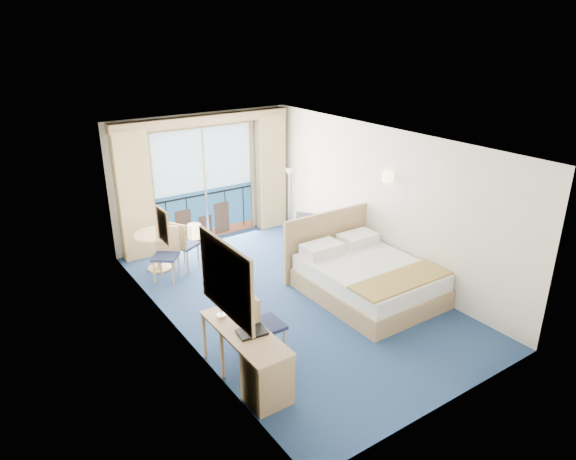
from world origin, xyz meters
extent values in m
plane|color=navy|center=(0.00, 0.00, 0.00)|extent=(6.50, 6.50, 0.00)
cube|color=white|center=(0.00, 3.26, 1.35)|extent=(4.00, 0.02, 2.70)
cube|color=white|center=(0.00, -3.26, 1.35)|extent=(4.00, 0.02, 2.70)
cube|color=white|center=(-2.01, 0.00, 1.35)|extent=(0.02, 6.50, 2.70)
cube|color=white|center=(2.01, 0.00, 1.35)|extent=(0.02, 6.50, 2.70)
cube|color=white|center=(0.00, 0.00, 2.71)|extent=(4.00, 6.50, 0.02)
cube|color=navy|center=(0.00, 3.22, 0.56)|extent=(2.20, 0.02, 1.08)
cube|color=silver|center=(0.00, 3.22, 1.76)|extent=(2.20, 0.02, 1.32)
cube|color=brown|center=(0.00, 3.22, 0.10)|extent=(2.20, 0.02, 0.20)
cube|color=black|center=(0.00, 3.22, 1.00)|extent=(2.20, 0.02, 0.04)
cube|color=tan|center=(0.00, 3.21, 2.46)|extent=(2.36, 0.03, 0.12)
cube|color=tan|center=(-1.15, 3.21, 1.20)|extent=(0.06, 0.03, 2.40)
cube|color=tan|center=(1.15, 3.21, 1.20)|extent=(0.06, 0.03, 2.40)
cube|color=silver|center=(0.00, 3.21, 1.20)|extent=(0.05, 0.02, 2.40)
cube|color=#3A261A|center=(0.35, 3.21, 0.40)|extent=(0.35, 0.02, 0.70)
cube|color=#3A261A|center=(-0.55, 3.21, 0.40)|extent=(0.35, 0.02, 0.70)
cube|color=#3A261A|center=(-0.05, 3.21, 0.30)|extent=(0.30, 0.02, 0.45)
cube|color=black|center=(-0.90, 3.22, 0.55)|extent=(0.02, 0.01, 0.90)
cube|color=black|center=(-0.45, 3.22, 0.55)|extent=(0.03, 0.01, 0.90)
cube|color=black|center=(0.00, 3.22, 0.55)|extent=(0.03, 0.01, 0.90)
cube|color=black|center=(0.45, 3.22, 0.55)|extent=(0.03, 0.01, 0.90)
cube|color=black|center=(0.90, 3.22, 0.55)|extent=(0.02, 0.01, 0.90)
cube|color=tan|center=(-1.55, 3.07, 1.28)|extent=(0.65, 0.22, 2.55)
cube|color=tan|center=(1.55, 3.07, 1.28)|extent=(0.65, 0.22, 2.55)
cube|color=tan|center=(0.00, 3.10, 2.58)|extent=(3.80, 0.25, 0.18)
cube|color=tan|center=(-1.98, -1.50, 1.55)|extent=(0.04, 1.25, 0.95)
cube|color=#B4BEC8|center=(-1.95, -1.50, 1.55)|extent=(0.01, 1.12, 0.82)
cube|color=tan|center=(-1.98, 0.45, 1.60)|extent=(0.03, 0.42, 0.52)
cube|color=gray|center=(-1.96, 0.45, 1.60)|extent=(0.01, 0.34, 0.44)
cylinder|color=beige|center=(-1.94, -0.60, 1.85)|extent=(0.18, 0.18, 0.18)
cylinder|color=beige|center=(1.94, -0.15, 1.85)|extent=(0.18, 0.18, 0.18)
cube|color=tan|center=(1.10, -0.72, 0.16)|extent=(1.75, 2.19, 0.33)
cube|color=white|center=(1.10, -0.72, 0.46)|extent=(1.68, 2.12, 0.27)
cube|color=tan|center=(1.10, -1.43, 0.62)|extent=(1.73, 0.60, 0.03)
cube|color=white|center=(0.69, 0.07, 0.70)|extent=(0.68, 0.44, 0.20)
cube|color=white|center=(1.52, 0.07, 0.70)|extent=(0.68, 0.44, 0.20)
cube|color=tan|center=(1.10, 0.43, 0.60)|extent=(1.91, 0.07, 1.20)
cube|color=#A28956|center=(1.75, 0.80, 0.30)|extent=(0.46, 0.43, 0.60)
cube|color=white|center=(1.71, 0.81, 0.64)|extent=(0.21, 0.18, 0.08)
imported|color=#4B505B|center=(1.47, 1.52, 0.34)|extent=(1.04, 1.05, 0.69)
cylinder|color=silver|center=(1.70, 2.55, 0.01)|extent=(0.20, 0.20, 0.03)
cylinder|color=silver|center=(1.70, 2.55, 0.68)|extent=(0.02, 0.02, 1.36)
cone|color=beige|center=(1.70, 2.55, 1.36)|extent=(0.18, 0.18, 0.16)
cube|color=tan|center=(-1.73, -1.46, 0.70)|extent=(0.53, 1.54, 0.04)
cube|color=#A28956|center=(-1.73, -1.99, 0.34)|extent=(0.50, 0.46, 0.68)
cylinder|color=tan|center=(-1.96, -1.27, 0.34)|extent=(0.05, 0.05, 0.68)
cylinder|color=tan|center=(-1.49, -1.27, 0.34)|extent=(0.05, 0.05, 0.68)
cylinder|color=tan|center=(-1.96, -0.74, 0.34)|extent=(0.05, 0.05, 0.68)
cylinder|color=tan|center=(-1.49, -0.74, 0.34)|extent=(0.05, 0.05, 0.68)
cube|color=#1D2344|center=(-1.26, -1.20, 0.51)|extent=(0.47, 0.47, 0.05)
cube|color=tan|center=(-1.48, -1.20, 0.80)|extent=(0.05, 0.46, 0.54)
cylinder|color=tan|center=(-1.08, -1.39, 0.25)|extent=(0.04, 0.04, 0.49)
cylinder|color=tan|center=(-1.07, -1.02, 0.25)|extent=(0.04, 0.04, 0.49)
cylinder|color=tan|center=(-1.45, -1.38, 0.25)|extent=(0.04, 0.04, 0.49)
cylinder|color=tan|center=(-1.44, -1.01, 0.25)|extent=(0.04, 0.04, 0.49)
cube|color=black|center=(-1.67, -1.54, 0.74)|extent=(0.39, 0.31, 0.03)
cylinder|color=silver|center=(-1.81, -0.99, 0.75)|extent=(0.13, 0.13, 0.02)
cylinder|color=silver|center=(-1.81, -0.99, 0.95)|extent=(0.02, 0.02, 0.42)
cone|color=beige|center=(-1.81, -0.99, 1.17)|extent=(0.12, 0.12, 0.11)
cylinder|color=tan|center=(-1.45, 2.34, 0.71)|extent=(0.81, 0.81, 0.04)
cylinder|color=tan|center=(-1.45, 2.34, 0.35)|extent=(0.08, 0.08, 0.71)
cylinder|color=tan|center=(-1.45, 2.34, 0.02)|extent=(0.45, 0.45, 0.03)
cube|color=#1D2344|center=(-1.00, 2.11, 0.46)|extent=(0.56, 0.56, 0.05)
cube|color=tan|center=(-1.17, 2.01, 0.71)|extent=(0.23, 0.38, 0.49)
cylinder|color=tan|center=(-0.77, 2.05, 0.22)|extent=(0.04, 0.04, 0.44)
cylinder|color=tan|center=(-0.93, 2.34, 0.22)|extent=(0.04, 0.04, 0.44)
cylinder|color=tan|center=(-1.06, 1.88, 0.22)|extent=(0.04, 0.04, 0.44)
cylinder|color=tan|center=(-1.22, 2.17, 0.22)|extent=(0.04, 0.04, 0.44)
cube|color=#1D2344|center=(-1.50, 1.80, 0.47)|extent=(0.59, 0.59, 0.05)
cube|color=tan|center=(-1.38, 1.95, 0.73)|extent=(0.35, 0.30, 0.50)
cylinder|color=tan|center=(-1.75, 1.77, 0.23)|extent=(0.04, 0.04, 0.45)
cylinder|color=tan|center=(-1.48, 1.55, 0.23)|extent=(0.04, 0.04, 0.45)
cylinder|color=tan|center=(-1.53, 2.04, 0.23)|extent=(0.04, 0.04, 0.45)
cylinder|color=tan|center=(-1.26, 1.82, 0.23)|extent=(0.04, 0.04, 0.45)
camera|label=1|loc=(-4.39, -6.35, 4.30)|focal=32.00mm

